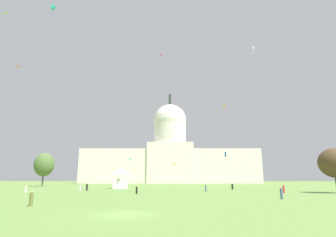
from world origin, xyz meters
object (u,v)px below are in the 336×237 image
at_px(kite_orange_high, 223,107).
at_px(kite_violet_low, 140,167).
at_px(person_black_near_tent, 231,187).
at_px(person_black_front_center, 86,187).
at_px(kite_lime_high, 5,14).
at_px(kite_red_mid, 235,118).
at_px(person_olive_mid_right, 30,199).
at_px(person_denim_lawn_far_left, 280,193).
at_px(tree_east_mid, 334,163).
at_px(kite_green_low, 129,160).
at_px(kite_magenta_high, 161,55).
at_px(kite_yellow_low, 173,164).
at_px(person_white_front_right, 24,189).
at_px(kite_yellow_high, 207,111).
at_px(capitol_building, 169,157).
at_px(kite_turquoise_high, 52,7).
at_px(kite_white_high, 252,48).
at_px(tree_west_mid, 43,165).
at_px(kite_gold_mid, 255,138).
at_px(kite_blue_low, 225,156).
at_px(person_black_near_tree_west, 136,190).
at_px(kite_black_mid, 150,130).
at_px(person_white_deep_crowd, 79,188).
at_px(person_red_edge_east, 282,189).
at_px(person_denim_back_right, 205,188).
at_px(event_tent, 120,178).
at_px(kite_cyan_low, 120,164).

bearing_deg(kite_orange_high, kite_violet_low, -134.66).
height_order(person_black_near_tent, person_black_front_center, person_black_front_center).
height_order(kite_lime_high, kite_orange_high, kite_orange_high).
relative_size(kite_red_mid, kite_violet_low, 2.57).
xyz_separation_m(person_olive_mid_right, person_denim_lawn_far_left, (30.01, 10.22, 0.09)).
bearing_deg(kite_red_mid, tree_east_mid, -97.53).
relative_size(person_black_front_center, kite_green_low, 0.40).
bearing_deg(kite_red_mid, kite_magenta_high, -163.83).
bearing_deg(kite_yellow_low, person_white_front_right, -55.38).
xyz_separation_m(kite_red_mid, kite_yellow_high, (-6.41, 42.97, 14.17)).
height_order(capitol_building, kite_red_mid, capitol_building).
relative_size(kite_green_low, kite_magenta_high, 5.10).
height_order(person_black_front_center, kite_turquoise_high, kite_turquoise_high).
distance_m(kite_white_high, kite_violet_low, 79.53).
height_order(tree_west_mid, kite_gold_mid, kite_gold_mid).
relative_size(tree_west_mid, kite_violet_low, 13.33).
height_order(kite_blue_low, kite_green_low, kite_green_low).
height_order(tree_west_mid, kite_green_low, kite_green_low).
height_order(person_black_near_tree_west, kite_black_mid, kite_black_mid).
xyz_separation_m(person_white_deep_crowd, person_denim_lawn_far_left, (37.14, -28.34, 0.02)).
bearing_deg(tree_east_mid, capitol_building, 103.46).
height_order(person_black_near_tent, person_white_front_right, person_black_near_tent).
distance_m(person_red_edge_east, person_denim_back_right, 16.27).
relative_size(capitol_building, person_olive_mid_right, 79.91).
bearing_deg(person_denim_lawn_far_left, kite_yellow_high, -98.35).
height_order(tree_east_mid, person_denim_back_right, tree_east_mid).
relative_size(tree_east_mid, person_denim_lawn_far_left, 5.44).
xyz_separation_m(event_tent, kite_magenta_high, (11.50, 24.59, 52.26)).
xyz_separation_m(event_tent, kite_turquoise_high, (-17.54, -17.20, 46.20)).
relative_size(person_denim_back_right, kite_violet_low, 1.61).
xyz_separation_m(person_black_near_tree_west, kite_yellow_high, (31.70, 114.21, 44.72)).
relative_size(person_black_near_tent, kite_orange_high, 0.49).
bearing_deg(kite_gold_mid, person_white_deep_crowd, 150.28).
distance_m(person_black_near_tree_west, person_white_front_right, 24.87).
xyz_separation_m(person_white_front_right, kite_lime_high, (-6.13, -5.09, 38.16)).
bearing_deg(kite_black_mid, event_tent, 179.68).
distance_m(person_white_front_right, kite_yellow_high, 130.03).
bearing_deg(kite_gold_mid, kite_lime_high, 151.42).
bearing_deg(tree_east_mid, person_white_front_right, 177.08).
xyz_separation_m(person_black_near_tent, kite_yellow_high, (8.19, 92.16, 44.62)).
height_order(tree_west_mid, kite_red_mid, kite_red_mid).
height_order(kite_turquoise_high, kite_orange_high, kite_turquoise_high).
xyz_separation_m(capitol_building, kite_magenta_high, (-4.29, -85.03, 37.39)).
xyz_separation_m(person_denim_back_right, kite_red_mid, (23.55, 61.91, 30.46)).
xyz_separation_m(person_white_deep_crowd, person_black_near_tent, (38.74, 8.28, 0.01)).
bearing_deg(tree_east_mid, kite_violet_low, 118.76).
relative_size(person_white_deep_crowd, kite_violet_low, 1.66).
xyz_separation_m(kite_cyan_low, kite_magenta_high, (23.12, -44.67, 44.07)).
bearing_deg(kite_red_mid, kite_orange_high, 93.59).
xyz_separation_m(person_black_near_tree_west, kite_gold_mid, (41.90, 55.17, 18.54)).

